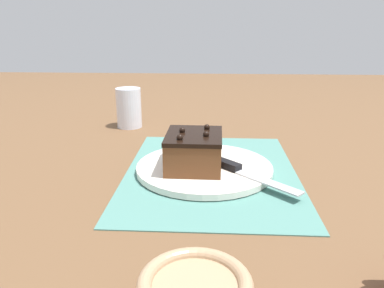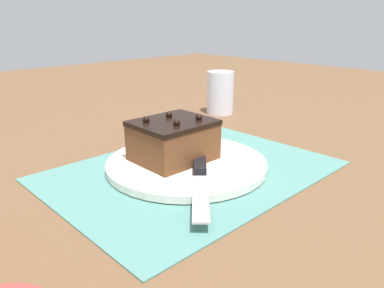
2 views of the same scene
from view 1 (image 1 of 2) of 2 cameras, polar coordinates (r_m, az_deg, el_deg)
The scene contains 6 objects.
ground_plane at distance 0.76m, azimuth 3.27°, elevation -4.36°, with size 3.00×3.00×0.00m, color brown.
placemat_woven at distance 0.76m, azimuth 3.27°, elevation -4.22°, with size 0.46×0.34×0.00m, color slate.
cake_plate at distance 0.76m, azimuth 2.25°, elevation -3.64°, with size 0.27×0.27×0.01m.
chocolate_cake at distance 0.73m, azimuth 0.67°, elevation -1.00°, with size 0.13×0.11×0.08m.
serving_knife at distance 0.72m, azimuth 7.63°, elevation -3.94°, with size 0.16×0.16×0.01m.
drinking_glass at distance 1.08m, azimuth -9.35°, elevation 5.46°, with size 0.07×0.07×0.11m.
Camera 1 is at (-0.70, 0.00, 0.29)m, focal length 35.00 mm.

